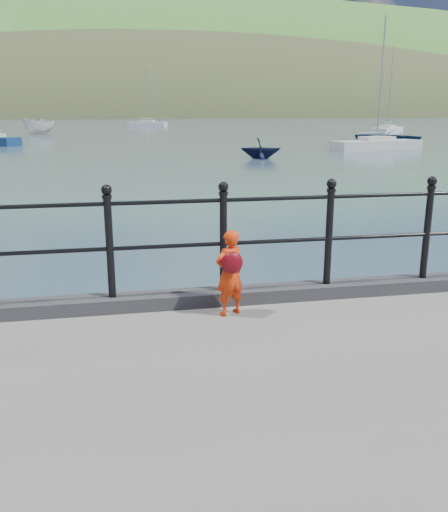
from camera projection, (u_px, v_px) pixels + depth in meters
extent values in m
plane|color=#2D4251|center=(171.00, 382.00, 6.31)|extent=(600.00, 600.00, 0.00)
cube|color=#28282B|center=(169.00, 300.00, 5.88)|extent=(60.00, 0.30, 0.15)
cylinder|color=black|center=(168.00, 246.00, 5.72)|extent=(18.00, 0.04, 0.04)
cylinder|color=black|center=(166.00, 202.00, 5.60)|extent=(18.00, 0.04, 0.04)
cylinder|color=black|center=(110.00, 249.00, 5.61)|extent=(0.08, 0.08, 1.05)
sphere|color=black|center=(106.00, 190.00, 5.45)|extent=(0.11, 0.11, 0.11)
cylinder|color=black|center=(223.00, 244.00, 5.83)|extent=(0.08, 0.08, 1.05)
sphere|color=black|center=(223.00, 187.00, 5.67)|extent=(0.11, 0.11, 0.11)
cylinder|color=black|center=(329.00, 239.00, 6.05)|extent=(0.08, 0.08, 1.05)
sphere|color=black|center=(332.00, 184.00, 5.89)|extent=(0.11, 0.11, 0.11)
cylinder|color=black|center=(427.00, 234.00, 6.27)|extent=(0.08, 0.08, 1.05)
sphere|color=black|center=(432.00, 181.00, 6.10)|extent=(0.11, 0.11, 0.11)
ellipsoid|color=#333A21|center=(176.00, 160.00, 198.69)|extent=(400.00, 100.00, 88.00)
ellipsoid|color=#387026|center=(245.00, 172.00, 265.92)|extent=(600.00, 180.00, 156.00)
cube|color=silver|center=(5.00, 108.00, 170.57)|extent=(9.00, 6.00, 6.00)
cube|color=#4C4744|center=(4.00, 95.00, 169.51)|extent=(9.50, 6.50, 2.00)
cube|color=silver|center=(80.00, 108.00, 174.74)|extent=(9.00, 6.00, 6.00)
cube|color=#4C4744|center=(79.00, 95.00, 173.68)|extent=(9.50, 6.50, 2.00)
cube|color=silver|center=(173.00, 108.00, 180.19)|extent=(9.00, 6.00, 6.00)
cube|color=#4C4744|center=(173.00, 95.00, 179.13)|extent=(9.50, 6.50, 2.00)
cube|color=silver|center=(252.00, 108.00, 185.09)|extent=(9.00, 6.00, 6.00)
cube|color=#4C4744|center=(252.00, 96.00, 184.03)|extent=(9.50, 6.50, 2.00)
imported|color=red|center=(230.00, 273.00, 5.56)|extent=(0.39, 0.33, 0.90)
ellipsoid|color=#BA0718|center=(232.00, 263.00, 5.39)|extent=(0.22, 0.11, 0.23)
imported|color=navy|center=(389.00, 137.00, 46.92)|extent=(6.85, 7.21, 1.22)
imported|color=beige|center=(39.00, 127.00, 62.66)|extent=(4.25, 5.21, 1.92)
imported|color=black|center=(261.00, 148.00, 33.72)|extent=(2.93, 2.71, 1.28)
cube|color=beige|center=(376.00, 147.00, 40.72)|extent=(7.33, 3.35, 0.90)
cube|color=beige|center=(377.00, 140.00, 40.59)|extent=(2.70, 1.84, 0.50)
cylinder|color=#A5A5A8|center=(381.00, 80.00, 39.45)|extent=(0.10, 0.10, 8.71)
cylinder|color=#A5A5A8|center=(377.00, 132.00, 40.45)|extent=(3.13, 0.70, 0.06)
cube|color=silver|center=(387.00, 131.00, 67.25)|extent=(6.44, 6.59, 0.90)
cube|color=beige|center=(387.00, 127.00, 67.12)|extent=(2.75, 2.78, 0.50)
cylinder|color=#A5A5A8|center=(390.00, 88.00, 65.90)|extent=(0.10, 0.10, 9.31)
cylinder|color=#A5A5A8|center=(388.00, 122.00, 66.98)|extent=(2.30, 2.39, 0.06)
cube|color=beige|center=(148.00, 125.00, 92.05)|extent=(6.71, 4.31, 0.90)
cube|color=beige|center=(147.00, 122.00, 91.91)|extent=(2.61, 2.13, 0.50)
cylinder|color=#A5A5A8|center=(147.00, 96.00, 90.78)|extent=(0.10, 0.10, 8.62)
cylinder|color=#A5A5A8|center=(147.00, 118.00, 91.77)|extent=(2.70, 1.19, 0.06)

